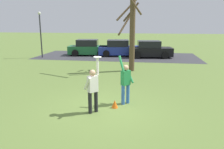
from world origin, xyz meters
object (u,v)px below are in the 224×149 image
object	(u,v)px
bare_tree_tall	(131,28)
parked_car_black	(150,50)
lamppost_by_lot	(40,30)
person_catcher	(93,87)
parked_car_blue	(119,49)
field_cone_orange	(115,104)
parked_car_green	(89,48)
frisbee_disc	(97,57)
person_defender	(126,81)

from	to	relation	value
bare_tree_tall	parked_car_black	bearing A→B (deg)	77.79
lamppost_by_lot	person_catcher	bearing A→B (deg)	-56.92
parked_car_blue	field_cone_orange	xyz separation A→B (m)	(1.59, -14.00, -0.57)
bare_tree_tall	lamppost_by_lot	bearing A→B (deg)	152.60
parked_car_green	bare_tree_tall	bearing A→B (deg)	-61.72
frisbee_disc	field_cone_orange	world-z (taller)	frisbee_disc
person_catcher	field_cone_orange	size ratio (longest dim) A/B	6.50
frisbee_disc	parked_car_blue	bearing A→B (deg)	94.02
person_defender	lamppost_by_lot	distance (m)	14.47
parked_car_black	bare_tree_tall	size ratio (longest dim) A/B	0.66
frisbee_disc	parked_car_green	xyz separation A→B (m)	(-4.15, 14.37, -1.37)
parked_car_blue	bare_tree_tall	world-z (taller)	bare_tree_tall
frisbee_disc	field_cone_orange	bearing A→B (deg)	37.44
parked_car_green	parked_car_black	xyz separation A→B (m)	(6.19, -0.54, 0.00)
person_catcher	bare_tree_tall	size ratio (longest dim) A/B	0.32
frisbee_disc	parked_car_black	size ratio (longest dim) A/B	0.07
bare_tree_tall	parked_car_blue	bearing A→B (deg)	103.77
lamppost_by_lot	field_cone_orange	distance (m)	14.75
parked_car_blue	person_defender	bearing A→B (deg)	-88.63
bare_tree_tall	lamppost_by_lot	size ratio (longest dim) A/B	1.51
parked_car_green	person_defender	bearing A→B (deg)	-76.11
parked_car_green	person_catcher	bearing A→B (deg)	-81.56
parked_car_green	parked_car_blue	bearing A→B (deg)	-5.64
parked_car_black	bare_tree_tall	distance (m)	6.83
frisbee_disc	parked_car_green	bearing A→B (deg)	106.11
parked_car_blue	bare_tree_tall	size ratio (longest dim) A/B	0.66
parked_car_blue	bare_tree_tall	distance (m)	7.46
parked_car_blue	parked_car_black	distance (m)	3.12
field_cone_orange	parked_car_blue	bearing A→B (deg)	96.48
person_catcher	frisbee_disc	size ratio (longest dim) A/B	7.27
parked_car_black	lamppost_by_lot	size ratio (longest dim) A/B	1.01
parked_car_black	bare_tree_tall	world-z (taller)	bare_tree_tall
frisbee_disc	bare_tree_tall	distance (m)	7.60
parked_car_green	parked_car_blue	world-z (taller)	same
person_catcher	bare_tree_tall	bearing A→B (deg)	38.68
field_cone_orange	parked_car_black	bearing A→B (deg)	83.73
person_defender	person_catcher	bearing A→B (deg)	0.00
person_defender	parked_car_blue	bearing A→B (deg)	-126.80
person_catcher	lamppost_by_lot	bearing A→B (deg)	77.99
person_defender	parked_car_green	bearing A→B (deg)	-114.28
person_catcher	person_defender	xyz separation A→B (m)	(1.11, 1.11, -0.00)
person_defender	parked_car_blue	distance (m)	13.63
parked_car_blue	person_catcher	bearing A→B (deg)	-93.56
parked_car_black	lamppost_by_lot	distance (m)	10.50
frisbee_disc	person_defender	bearing A→B (deg)	45.09
person_catcher	parked_car_blue	distance (m)	14.62
parked_car_black	bare_tree_tall	bearing A→B (deg)	-109.13
parked_car_green	bare_tree_tall	size ratio (longest dim) A/B	0.66
parked_car_green	bare_tree_tall	world-z (taller)	bare_tree_tall
person_defender	frisbee_disc	world-z (taller)	frisbee_disc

